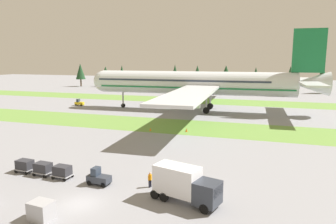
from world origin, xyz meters
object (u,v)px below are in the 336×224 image
Objects in this scene: cargo_dolly_lead at (62,171)px; taxiway_marker_1 at (187,130)px; cargo_dolly_third at (25,165)px; catering_truck at (185,184)px; airliner at (201,83)px; cargo_dolly_second at (43,168)px; uld_container_1 at (41,211)px; ground_crew_marshaller at (150,179)px; taxiway_marker_0 at (150,129)px; pushback_tractor at (79,103)px; baggage_tug at (98,178)px.

taxiway_marker_1 is at bearing 167.25° from cargo_dolly_lead.
cargo_dolly_third is 21.31m from catering_truck.
taxiway_marker_1 is at bearing -176.57° from airliner.
catering_truck is (21.19, -2.02, 1.03)m from cargo_dolly_third.
cargo_dolly_second is 1.15× the size of uld_container_1.
ground_crew_marshaller is at bearing 54.95° from uld_container_1.
taxiway_marker_0 is (-4.57, -25.81, -7.29)m from airliner.
cargo_dolly_third reaches higher than taxiway_marker_1.
pushback_tractor reaches higher than uld_container_1.
baggage_tug is at bearing 33.05° from pushback_tractor.
airliner is 33.47× the size of cargo_dolly_lead.
pushback_tractor reaches higher than cargo_dolly_third.
airliner is 38.37× the size of uld_container_1.
ground_crew_marshaller is at bearing 37.77° from pushback_tractor.
uld_container_1 reaches higher than taxiway_marker_0.
catering_truck is at bearing 86.50° from baggage_tug.
cargo_dolly_lead is 26.27m from taxiway_marker_0.
airliner is at bearing 79.95° from taxiway_marker_0.
uld_container_1 is at bearing 28.47° from pushback_tractor.
cargo_dolly_third is 0.87× the size of pushback_tractor.
airliner is 27.21m from taxiway_marker_0.
catering_truck is at bearing -76.06° from taxiway_marker_1.
pushback_tractor is 65.09m from ground_crew_marshaller.
ground_crew_marshaller is at bearing 95.01° from cargo_dolly_third.
taxiway_marker_0 is (6.96, 25.86, -0.66)m from cargo_dolly_third.
cargo_dolly_second is at bearing 90.00° from cargo_dolly_third.
cargo_dolly_second is 18.42m from catering_truck.
baggage_tug reaches higher than taxiway_marker_1.
baggage_tug is 1.34× the size of uld_container_1.
cargo_dolly_lead and cargo_dolly_second have the same top height.
taxiway_marker_0 is (4.06, 26.05, -0.66)m from cargo_dolly_second.
catering_truck is at bearing -92.62° from ground_crew_marshaller.
cargo_dolly_third is at bearing 165.22° from airliner.
cargo_dolly_third is 56.23m from pushback_tractor.
airliner is 146.88× the size of taxiway_marker_0.
cargo_dolly_second is at bearing -80.06° from catering_truck.
ground_crew_marshaller is 11.54m from uld_container_1.
taxiway_marker_1 is at bearing 57.30° from pushback_tractor.
baggage_tug is 4.07× the size of taxiway_marker_1.
pushback_tractor reaches higher than cargo_dolly_lead.
pushback_tractor is 4.02× the size of taxiway_marker_1.
taxiway_marker_1 is (39.16, -23.06, -0.49)m from pushback_tractor.
pushback_tractor is 5.07× the size of taxiway_marker_0.
taxiway_marker_0 is at bearing 167.75° from airliner.
uld_container_1 is 36.49m from taxiway_marker_1.
catering_truck is at bearing 39.40° from pushback_tractor.
cargo_dolly_lead is at bearing -106.47° from taxiway_marker_1.
cargo_dolly_second is 4.39× the size of taxiway_marker_0.
airliner is 52.99m from cargo_dolly_second.
pushback_tractor is at bearing -122.74° from catering_truck.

